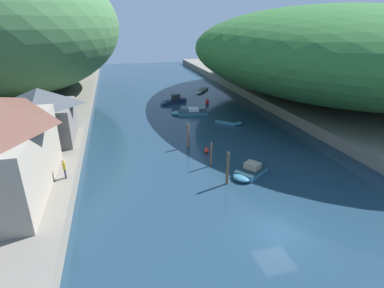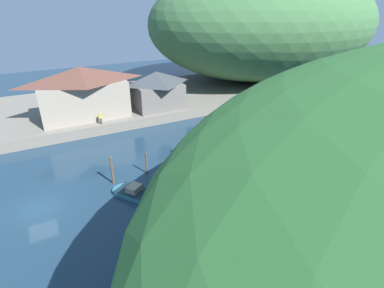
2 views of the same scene
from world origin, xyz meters
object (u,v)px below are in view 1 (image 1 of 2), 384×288
boathouse_shed (42,114)px  boat_near_quay (249,172)px  boat_mid_channel (189,112)px  boat_far_right_bank (173,101)px  boat_yellow_tender (230,122)px  channel_buoy_far (207,102)px  right_bank_cottage (260,75)px  person_by_boathouse (70,121)px  channel_buoy_near (207,150)px  person_on_quay (64,167)px  boat_white_cruiser (202,91)px

boathouse_shed → boat_near_quay: (19.37, -10.70, -4.07)m
boat_mid_channel → boat_far_right_bank: (-1.19, 7.15, 0.16)m
boat_yellow_tender → channel_buoy_far: (0.11, 11.31, 0.17)m
right_bank_cottage → channel_buoy_far: right_bank_cottage is taller
right_bank_cottage → person_by_boathouse: 38.35m
boat_mid_channel → boat_far_right_bank: boat_far_right_bank is taller
boat_mid_channel → person_by_boathouse: (-16.59, -7.44, 2.13)m
boat_mid_channel → channel_buoy_near: 15.33m
boathouse_shed → boat_mid_channel: boathouse_shed is taller
boat_yellow_tender → channel_buoy_near: channel_buoy_near is taller
boathouse_shed → person_by_boathouse: boathouse_shed is taller
person_by_boathouse → boat_mid_channel: bearing=-59.4°
boathouse_shed → person_on_quay: 10.47m
right_bank_cottage → boat_far_right_bank: right_bank_cottage is taller
boat_yellow_tender → channel_buoy_near: 11.18m
person_on_quay → boat_near_quay: bearing=-98.7°
channel_buoy_near → boat_white_cruiser: bearing=74.7°
right_bank_cottage → boat_yellow_tender: right_bank_cottage is taller
boat_near_quay → boat_yellow_tender: size_ratio=1.14×
channel_buoy_near → boat_near_quay: bearing=-68.3°
right_bank_cottage → boat_near_quay: size_ratio=1.65×
boat_white_cruiser → person_on_quay: 41.69m
channel_buoy_near → person_on_quay: bearing=-159.9°
boat_mid_channel → boat_yellow_tender: bearing=-134.2°
right_bank_cottage → channel_buoy_near: right_bank_cottage is taller
boathouse_shed → right_bank_cottage: (36.02, 21.16, -0.73)m
boathouse_shed → channel_buoy_near: (16.98, -4.72, -4.11)m
right_bank_cottage → channel_buoy_far: (-12.58, -5.38, -3.30)m
right_bank_cottage → channel_buoy_near: bearing=-126.3°
boat_white_cruiser → boat_near_quay: boat_near_quay is taller
right_bank_cottage → channel_buoy_near: (-19.04, -25.88, -3.38)m
channel_buoy_far → person_on_quay: size_ratio=0.61×
boathouse_shed → person_by_boathouse: bearing=54.1°
boat_near_quay → right_bank_cottage: bearing=-62.2°
channel_buoy_far → person_by_boathouse: bearing=-149.1°
boat_far_right_bank → person_by_boathouse: person_by_boathouse is taller
boat_near_quay → person_on_quay: bearing=52.2°
boat_far_right_bank → channel_buoy_far: 6.11m
boathouse_shed → boat_mid_channel: size_ratio=1.33×
boathouse_shed → channel_buoy_far: (23.44, 15.79, -4.03)m
boat_yellow_tender → channel_buoy_near: size_ratio=4.66×
channel_buoy_far → boat_far_right_bank: bearing=162.2°
boathouse_shed → boat_white_cruiser: 36.13m
right_bank_cottage → boat_far_right_bank: 19.01m
boat_yellow_tender → person_by_boathouse: (-21.11, -1.41, 2.20)m
channel_buoy_near → channel_buoy_far: (6.46, 20.50, 0.08)m
boat_mid_channel → boat_near_quay: boat_near_quay is taller
boathouse_shed → boat_far_right_bank: size_ratio=1.48×
channel_buoy_near → person_by_boathouse: size_ratio=0.49×
boathouse_shed → boat_near_quay: boathouse_shed is taller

